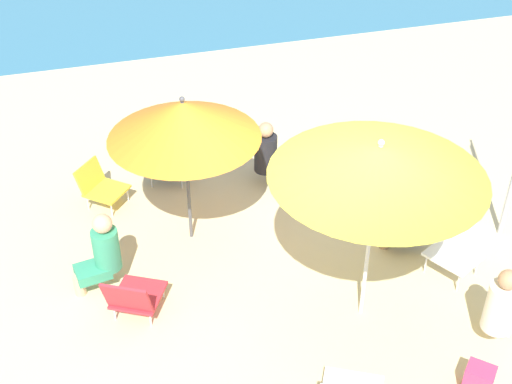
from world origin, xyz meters
TOP-DOWN VIEW (x-y plane):
  - ground_plane at (0.00, 0.00)m, footprint 40.00×40.00m
  - umbrella_orange at (-1.29, 1.19)m, footprint 1.67×1.67m
  - umbrella_yellow at (0.15, -0.54)m, footprint 2.01×2.01m
  - beach_chair_a at (-2.24, 2.16)m, footprint 0.69×0.68m
  - beach_chair_c at (-1.31, 2.51)m, footprint 0.63×0.62m
  - beach_chair_d at (1.43, -0.22)m, footprint 0.73×0.72m
  - beach_chair_e at (-2.12, 0.05)m, footprint 0.71×0.76m
  - person_a at (1.27, -1.27)m, footprint 0.53×0.47m
  - person_b at (-2.35, 0.61)m, footprint 0.54×0.34m
  - person_c at (-0.11, 1.95)m, footprint 0.51×0.50m
  - person_d at (1.10, 0.26)m, footprint 0.54×0.42m
  - beach_bag at (0.77, -1.78)m, footprint 0.33×0.33m

SIDE VIEW (x-z plane):
  - ground_plane at x=0.00m, z-range 0.00..0.00m
  - beach_bag at x=0.77m, z-range 0.00..0.31m
  - beach_chair_a at x=-2.24m, z-range 0.01..0.55m
  - beach_chair_e at x=-2.12m, z-range -0.02..0.59m
  - beach_chair_c at x=-1.31m, z-range 0.02..0.58m
  - beach_chair_d at x=1.43m, z-range 0.03..0.63m
  - person_d at x=1.10m, z-range 0.00..0.92m
  - person_a at x=1.27m, z-range -0.01..0.95m
  - person_b at x=-2.35m, z-range 0.00..0.95m
  - person_c at x=-0.11m, z-range 0.01..0.98m
  - umbrella_orange at x=-1.29m, z-range 0.65..2.52m
  - umbrella_yellow at x=0.15m, z-range 0.83..2.94m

